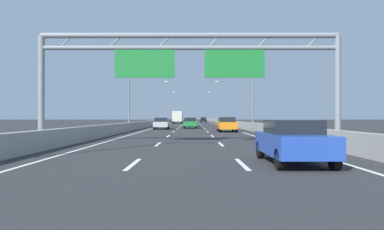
{
  "coord_description": "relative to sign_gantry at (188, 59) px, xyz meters",
  "views": [
    {
      "loc": [
        0.14,
        0.22,
        1.56
      ],
      "look_at": [
        0.34,
        62.38,
        1.9
      ],
      "focal_mm": 34.77,
      "sensor_mm": 36.0,
      "label": 1
    }
  ],
  "objects": [
    {
      "name": "lane_dash_right_8",
      "position": [
        1.8,
        54.21,
        -4.84
      ],
      "size": [
        0.16,
        3.0,
        0.01
      ],
      "primitive_type": "cube",
      "color": "white",
      "rests_on": "ground_plane"
    },
    {
      "name": "lane_dash_left_11",
      "position": [
        -1.8,
        81.21,
        -4.84
      ],
      "size": [
        0.16,
        3.0,
        0.01
      ],
      "primitive_type": "cube",
      "color": "white",
      "rests_on": "ground_plane"
    },
    {
      "name": "lane_dash_left_7",
      "position": [
        -1.8,
        45.21,
        -4.84
      ],
      "size": [
        0.16,
        3.0,
        0.01
      ],
      "primitive_type": "cube",
      "color": "white",
      "rests_on": "ground_plane"
    },
    {
      "name": "silver_car",
      "position": [
        -3.76,
        26.65,
        -4.09
      ],
      "size": [
        1.8,
        4.38,
        1.47
      ],
      "color": "#A8ADB2",
      "rests_on": "ground_plane"
    },
    {
      "name": "lane_dash_left_16",
      "position": [
        -1.8,
        126.21,
        -4.84
      ],
      "size": [
        0.16,
        3.0,
        0.01
      ],
      "primitive_type": "cube",
      "color": "white",
      "rests_on": "ground_plane"
    },
    {
      "name": "lane_dash_left_2",
      "position": [
        -1.8,
        0.21,
        -4.84
      ],
      "size": [
        0.16,
        3.0,
        0.01
      ],
      "primitive_type": "cube",
      "color": "white",
      "rests_on": "ground_plane"
    },
    {
      "name": "ground_plane",
      "position": [
        -0.0,
        78.71,
        -4.84
      ],
      "size": [
        260.0,
        260.0,
        0.0
      ],
      "primitive_type": "plane",
      "color": "#2D2D30"
    },
    {
      "name": "lane_dash_right_16",
      "position": [
        1.8,
        126.21,
        -4.84
      ],
      "size": [
        0.16,
        3.0,
        0.01
      ],
      "primitive_type": "cube",
      "color": "white",
      "rests_on": "ground_plane"
    },
    {
      "name": "lane_dash_left_4",
      "position": [
        -1.8,
        18.21,
        -4.84
      ],
      "size": [
        0.16,
        3.0,
        0.01
      ],
      "primitive_type": "cube",
      "color": "white",
      "rests_on": "ground_plane"
    },
    {
      "name": "lane_dash_right_14",
      "position": [
        1.8,
        108.21,
        -4.84
      ],
      "size": [
        0.16,
        3.0,
        0.01
      ],
      "primitive_type": "cube",
      "color": "white",
      "rests_on": "ground_plane"
    },
    {
      "name": "lane_dash_right_5",
      "position": [
        1.8,
        27.21,
        -4.84
      ],
      "size": [
        0.16,
        3.0,
        0.01
      ],
      "primitive_type": "cube",
      "color": "white",
      "rests_on": "ground_plane"
    },
    {
      "name": "barrier_left",
      "position": [
        -6.9,
        88.71,
        -4.37
      ],
      "size": [
        0.45,
        220.0,
        0.95
      ],
      "color": "#9E9E99",
      "rests_on": "ground_plane"
    },
    {
      "name": "lane_dash_right_2",
      "position": [
        1.8,
        0.21,
        -4.84
      ],
      "size": [
        0.16,
        3.0,
        0.01
      ],
      "primitive_type": "cube",
      "color": "white",
      "rests_on": "ground_plane"
    },
    {
      "name": "lane_dash_left_8",
      "position": [
        -1.8,
        54.21,
        -4.84
      ],
      "size": [
        0.16,
        3.0,
        0.01
      ],
      "primitive_type": "cube",
      "color": "white",
      "rests_on": "ground_plane"
    },
    {
      "name": "lane_dash_right_9",
      "position": [
        1.8,
        63.21,
        -4.84
      ],
      "size": [
        0.16,
        3.0,
        0.01
      ],
      "primitive_type": "cube",
      "color": "white",
      "rests_on": "ground_plane"
    },
    {
      "name": "lane_dash_right_7",
      "position": [
        1.8,
        45.21,
        -4.84
      ],
      "size": [
        0.16,
        3.0,
        0.01
      ],
      "primitive_type": "cube",
      "color": "white",
      "rests_on": "ground_plane"
    },
    {
      "name": "barrier_right",
      "position": [
        6.9,
        88.71,
        -4.37
      ],
      "size": [
        0.45,
        220.0,
        0.95
      ],
      "color": "#9E9E99",
      "rests_on": "ground_plane"
    },
    {
      "name": "lane_dash_right_11",
      "position": [
        1.8,
        81.21,
        -4.84
      ],
      "size": [
        0.16,
        3.0,
        0.01
      ],
      "primitive_type": "cube",
      "color": "white",
      "rests_on": "ground_plane"
    },
    {
      "name": "lane_dash_left_13",
      "position": [
        -1.8,
        99.21,
        -4.84
      ],
      "size": [
        0.16,
        3.0,
        0.01
      ],
      "primitive_type": "cube",
      "color": "white",
      "rests_on": "ground_plane"
    },
    {
      "name": "lane_dash_left_15",
      "position": [
        -1.8,
        117.21,
        -4.84
      ],
      "size": [
        0.16,
        3.0,
        0.01
      ],
      "primitive_type": "cube",
      "color": "white",
      "rests_on": "ground_plane"
    },
    {
      "name": "black_car",
      "position": [
        3.59,
        91.1,
        -4.08
      ],
      "size": [
        1.79,
        4.29,
        1.51
      ],
      "color": "black",
      "rests_on": "ground_plane"
    },
    {
      "name": "streetlamp_left_mid",
      "position": [
        -7.47,
        25.06,
        0.55
      ],
      "size": [
        2.58,
        0.28,
        9.5
      ],
      "color": "slate",
      "rests_on": "ground_plane"
    },
    {
      "name": "streetlamp_left_far",
      "position": [
        -7.47,
        59.46,
        0.55
      ],
      "size": [
        2.58,
        0.28,
        9.5
      ],
      "color": "slate",
      "rests_on": "ground_plane"
    },
    {
      "name": "lane_dash_left_17",
      "position": [
        -1.8,
        135.21,
        -4.84
      ],
      "size": [
        0.16,
        3.0,
        0.01
      ],
      "primitive_type": "cube",
      "color": "white",
      "rests_on": "ground_plane"
    },
    {
      "name": "edge_line_left",
      "position": [
        -5.25,
        66.71,
        -4.84
      ],
      "size": [
        0.16,
        176.0,
        0.01
      ],
      "primitive_type": "cube",
      "color": "white",
      "rests_on": "ground_plane"
    },
    {
      "name": "streetlamp_right_mid",
      "position": [
        7.46,
        25.06,
        0.55
      ],
      "size": [
        2.58,
        0.28,
        9.5
      ],
      "color": "slate",
      "rests_on": "ground_plane"
    },
    {
      "name": "lane_dash_left_10",
      "position": [
        -1.8,
        72.21,
        -4.84
      ],
      "size": [
        0.16,
        3.0,
        0.01
      ],
      "primitive_type": "cube",
      "color": "white",
      "rests_on": "ground_plane"
    },
    {
      "name": "sign_gantry",
      "position": [
        0.0,
        0.0,
        0.0
      ],
      "size": [
        17.2,
        0.36,
        6.36
      ],
      "color": "gray",
      "rests_on": "ground_plane"
    },
    {
      "name": "yellow_car",
      "position": [
        -0.08,
        40.25,
        -4.09
      ],
      "size": [
        1.85,
        4.65,
        1.47
      ],
      "color": "yellow",
      "rests_on": "ground_plane"
    },
    {
      "name": "lane_dash_left_6",
      "position": [
        -1.8,
        36.21,
        -4.84
      ],
      "size": [
        0.16,
        3.0,
        0.01
      ],
      "primitive_type": "cube",
      "color": "white",
      "rests_on": "ground_plane"
    },
    {
      "name": "lane_dash_right_1",
      "position": [
        1.8,
        -8.79,
        -4.84
      ],
      "size": [
        0.16,
        3.0,
        0.01
      ],
      "primitive_type": "cube",
      "color": "white",
      "rests_on": "ground_plane"
    },
    {
      "name": "lane_dash_right_12",
      "position": [
        1.8,
        90.21,
        -4.84
      ],
      "size": [
        0.16,
        3.0,
        0.01
      ],
      "primitive_type": "cube",
      "color": "white",
      "rests_on": "ground_plane"
    },
    {
      "name": "orange_car",
      "position": [
        3.83,
        18.25,
        -4.05
      ],
      "size": [
        1.87,
        4.17,
        1.55
      ],
      "color": "orange",
      "rests_on": "ground_plane"
    },
    {
      "name": "lane_dash_right_10",
      "position": [
        1.8,
        72.21,
        -4.84
      ],
      "size": [
        0.16,
        3.0,
        0.01
      ],
      "primitive_type": "cube",
      "color": "white",
      "rests_on": "ground_plane"
    },
    {
      "name": "lane_dash_right_3",
      "position": [
        1.8,
        9.21,
        -4.84
      ],
      "size": [
        0.16,
        3.0,
        0.01
      ],
      "primitive_type": "cube",
      "color": "white",
      "rests_on": "ground_plane"
    },
    {
      "name": "lane_dash_left_3",
      "position": [
        -1.8,
        9.21,
        -4.84
      ],
      "size": [
        0.16,
        3.0,
        0.01
      ],
      "primitive_type": "cube",
      "color": "white",
      "rests_on": "ground_plane"
    },
    {
      "name": "lane_dash_right_6",
      "position": [
        1.8,
        36.21,
        -4.84
      ],
      "size": [
        0.16,
        3.0,
        0.01
      ],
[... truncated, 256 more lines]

